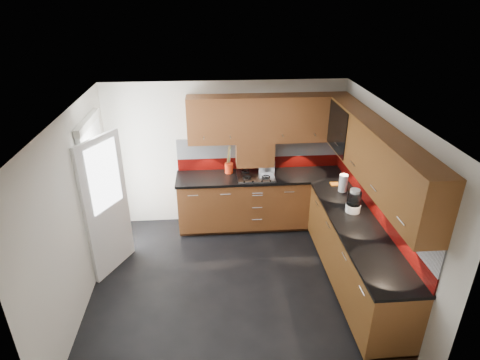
{
  "coord_description": "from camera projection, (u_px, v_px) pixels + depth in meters",
  "views": [
    {
      "loc": [
        -0.26,
        -4.29,
        3.68
      ],
      "look_at": [
        0.13,
        0.65,
        1.28
      ],
      "focal_mm": 30.0,
      "sensor_mm": 36.0,
      "label": 1
    }
  ],
  "objects": [
    {
      "name": "gas_hob",
      "position": [
        256.0,
        175.0,
        6.4
      ],
      "size": [
        0.59,
        0.52,
        0.05
      ],
      "color": "silver",
      "rests_on": "countertop"
    },
    {
      "name": "toaster",
      "position": [
        267.0,
        168.0,
        6.48
      ],
      "size": [
        0.28,
        0.2,
        0.19
      ],
      "color": "silver",
      "rests_on": "countertop"
    },
    {
      "name": "base_cabinets",
      "position": [
        302.0,
        226.0,
        6.0
      ],
      "size": [
        2.7,
        3.2,
        0.95
      ],
      "color": "#572A13",
      "rests_on": "room"
    },
    {
      "name": "backsplash",
      "position": [
        316.0,
        173.0,
        5.86
      ],
      "size": [
        2.7,
        3.2,
        0.54
      ],
      "color": "maroon",
      "rests_on": "countertop"
    },
    {
      "name": "back_door",
      "position": [
        102.0,
        198.0,
        5.56
      ],
      "size": [
        0.42,
        1.19,
        2.04
      ],
      "color": "white",
      "rests_on": "room"
    },
    {
      "name": "utensil_pot",
      "position": [
        229.0,
        167.0,
        6.49
      ],
      "size": [
        0.13,
        0.13,
        0.48
      ],
      "color": "red",
      "rests_on": "countertop"
    },
    {
      "name": "food_processor",
      "position": [
        354.0,
        202.0,
        5.34
      ],
      "size": [
        0.2,
        0.2,
        0.33
      ],
      "color": "white",
      "rests_on": "countertop"
    },
    {
      "name": "upper_cabinets",
      "position": [
        319.0,
        136.0,
        5.45
      ],
      "size": [
        2.5,
        3.2,
        0.72
      ],
      "color": "#572A13",
      "rests_on": "room"
    },
    {
      "name": "paper_towel",
      "position": [
        343.0,
        183.0,
        5.89
      ],
      "size": [
        0.15,
        0.15,
        0.26
      ],
      "primitive_type": "cylinder",
      "rotation": [
        0.0,
        0.0,
        -0.2
      ],
      "color": "white",
      "rests_on": "countertop"
    },
    {
      "name": "room",
      "position": [
        233.0,
        188.0,
        4.82
      ],
      "size": [
        4.0,
        3.8,
        2.64
      ],
      "color": "black"
    },
    {
      "name": "orange_cloth",
      "position": [
        335.0,
        184.0,
        6.14
      ],
      "size": [
        0.13,
        0.11,
        0.01
      ],
      "primitive_type": "cube",
      "rotation": [
        0.0,
        0.0,
        0.01
      ],
      "color": "orange",
      "rests_on": "countertop"
    },
    {
      "name": "countertop",
      "position": [
        303.0,
        199.0,
        5.77
      ],
      "size": [
        2.72,
        3.22,
        0.04
      ],
      "color": "black",
      "rests_on": "base_cabinets"
    },
    {
      "name": "extractor_hood",
      "position": [
        255.0,
        153.0,
        6.41
      ],
      "size": [
        0.6,
        0.33,
        0.4
      ],
      "primitive_type": "cube",
      "color": "#572A13",
      "rests_on": "room"
    },
    {
      "name": "glass_cabinet",
      "position": [
        347.0,
        127.0,
        5.73
      ],
      "size": [
        0.32,
        0.8,
        0.66
      ],
      "color": "black",
      "rests_on": "room"
    }
  ]
}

